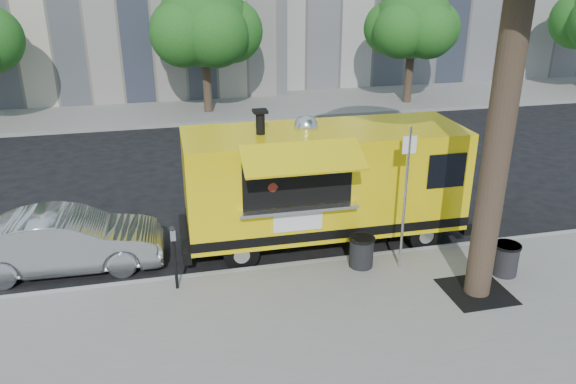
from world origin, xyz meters
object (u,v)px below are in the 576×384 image
(far_tree_b, at_px, (204,22))
(parking_meter, at_px, (174,250))
(trash_bin_left, at_px, (361,251))
(sign_post, at_px, (406,191))
(sedan, at_px, (67,241))
(far_tree_c, at_px, (413,21))
(food_truck, at_px, (323,182))
(trash_bin_right, at_px, (506,258))

(far_tree_b, relative_size, parking_meter, 4.12)
(trash_bin_left, bearing_deg, far_tree_b, 97.23)
(far_tree_b, height_order, sign_post, far_tree_b)
(sedan, relative_size, trash_bin_left, 6.03)
(far_tree_c, xyz_separation_m, food_truck, (-7.63, -12.23, -2.22))
(far_tree_b, relative_size, trash_bin_left, 8.46)
(parking_meter, height_order, trash_bin_left, parking_meter)
(far_tree_c, height_order, sedan, far_tree_c)
(far_tree_b, height_order, trash_bin_right, far_tree_b)
(parking_meter, height_order, food_truck, food_truck)
(far_tree_c, bearing_deg, far_tree_b, 178.09)
(far_tree_b, height_order, parking_meter, far_tree_b)
(food_truck, bearing_deg, sedan, -179.77)
(far_tree_b, xyz_separation_m, sedan, (-4.16, -12.49, -3.19))
(sedan, xyz_separation_m, trash_bin_left, (5.94, -1.54, -0.15))
(far_tree_b, height_order, sedan, far_tree_b)
(parking_meter, bearing_deg, sedan, 144.23)
(sign_post, xyz_separation_m, parking_meter, (-4.55, 0.20, -0.87))
(trash_bin_left, bearing_deg, far_tree_c, 62.27)
(sedan, bearing_deg, parking_meter, -124.24)
(far_tree_c, xyz_separation_m, sign_post, (-6.45, -13.95, -1.87))
(far_tree_c, relative_size, parking_meter, 3.90)
(food_truck, xyz_separation_m, trash_bin_right, (3.13, -2.47, -0.99))
(trash_bin_right, bearing_deg, sedan, 163.86)
(far_tree_b, bearing_deg, parking_meter, -98.10)
(food_truck, relative_size, trash_bin_right, 9.81)
(parking_meter, xyz_separation_m, sedan, (-2.16, 1.56, -0.34))
(sign_post, bearing_deg, trash_bin_left, 164.29)
(parking_meter, height_order, sedan, parking_meter)
(far_tree_b, relative_size, sign_post, 1.83)
(parking_meter, distance_m, trash_bin_right, 6.59)
(sign_post, relative_size, sedan, 0.77)
(sedan, relative_size, trash_bin_right, 5.93)
(parking_meter, bearing_deg, trash_bin_right, -8.31)
(food_truck, height_order, sedan, food_truck)
(far_tree_c, distance_m, trash_bin_left, 15.85)
(far_tree_b, distance_m, trash_bin_right, 16.01)
(trash_bin_left, height_order, trash_bin_right, trash_bin_right)
(sign_post, height_order, trash_bin_left, sign_post)
(sign_post, height_order, food_truck, food_truck)
(far_tree_b, relative_size, sedan, 1.40)
(sign_post, bearing_deg, food_truck, 124.52)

